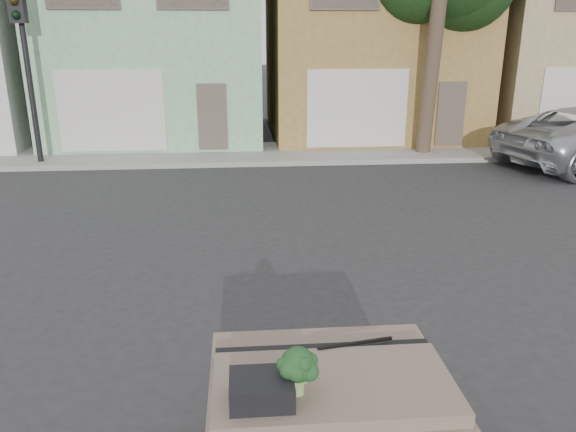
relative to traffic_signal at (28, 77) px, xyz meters
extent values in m
plane|color=#303033|center=(6.50, -9.50, -2.55)|extent=(120.00, 120.00, 0.00)
cube|color=gray|center=(6.50, 1.00, -2.47)|extent=(40.00, 3.00, 0.15)
cube|color=#8DC192|center=(3.00, 5.00, 1.23)|extent=(7.20, 8.20, 7.55)
cube|color=olive|center=(10.50, 5.00, 1.23)|extent=(7.20, 8.20, 7.55)
cube|color=tan|center=(18.00, 5.00, 1.23)|extent=(7.20, 8.20, 7.55)
cube|color=black|center=(0.00, 0.00, 0.00)|extent=(0.40, 0.40, 5.10)
cube|color=#173413|center=(11.50, 0.30, 1.70)|extent=(4.40, 4.00, 8.50)
cube|color=#776555|center=(6.50, -12.50, -1.99)|extent=(2.00, 1.80, 1.12)
cube|color=black|center=(5.92, -12.85, -1.33)|extent=(0.48, 0.38, 0.20)
cube|color=black|center=(6.78, -12.12, -1.42)|extent=(0.69, 0.15, 0.02)
cube|color=#183A19|center=(6.20, -12.78, -1.23)|extent=(0.43, 0.43, 0.40)
camera|label=1|loc=(5.82, -16.42, 1.22)|focal=35.00mm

